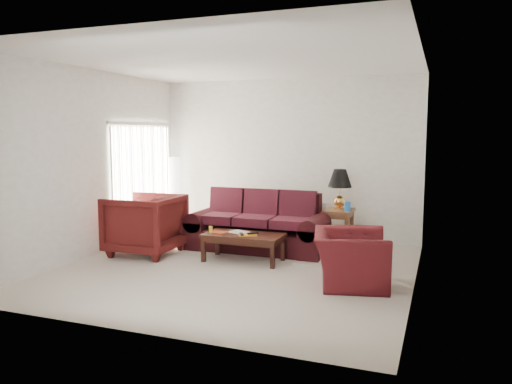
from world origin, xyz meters
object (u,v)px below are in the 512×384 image
(floor_lamp, at_px, (175,195))
(armchair_right, at_px, (350,258))
(sofa, at_px, (257,222))
(coffee_table, at_px, (244,248))
(armchair_left, at_px, (145,224))
(end_table, at_px, (335,228))

(floor_lamp, bearing_deg, armchair_right, -29.60)
(armchair_right, bearing_deg, sofa, 39.80)
(sofa, distance_m, coffee_table, 0.84)
(armchair_left, bearing_deg, floor_lamp, -167.85)
(sofa, bearing_deg, end_table, 27.26)
(end_table, xyz_separation_m, floor_lamp, (-3.24, 0.07, 0.44))
(sofa, height_order, floor_lamp, floor_lamp)
(armchair_left, height_order, armchair_right, armchair_left)
(sofa, bearing_deg, armchair_right, -41.66)
(end_table, height_order, coffee_table, end_table)
(armchair_left, bearing_deg, coffee_table, 92.91)
(floor_lamp, height_order, coffee_table, floor_lamp)
(armchair_left, relative_size, coffee_table, 0.89)
(sofa, height_order, armchair_right, sofa)
(sofa, xyz_separation_m, coffee_table, (0.07, -0.79, -0.27))
(floor_lamp, relative_size, armchair_right, 1.43)
(sofa, height_order, end_table, sofa)
(sofa, bearing_deg, floor_lamp, 154.30)
(floor_lamp, bearing_deg, coffee_table, -37.02)
(floor_lamp, distance_m, armchair_right, 4.48)
(floor_lamp, bearing_deg, armchair_left, -76.28)
(armchair_left, height_order, coffee_table, armchair_left)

